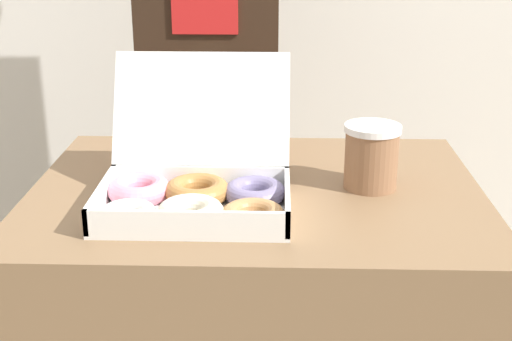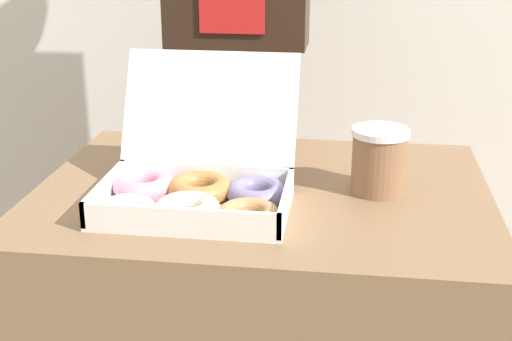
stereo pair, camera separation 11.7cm
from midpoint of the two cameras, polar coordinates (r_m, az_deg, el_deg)
The scene contains 3 objects.
donut_box at distance 1.20m, azimuth -2.00°, elevation -1.42°, with size 0.35×0.33×0.23m.
coffee_cup at distance 1.28m, azimuth 12.41°, elevation 0.76°, with size 0.10×0.10×0.12m.
person_customer at distance 1.80m, azimuth 0.42°, elevation 11.07°, with size 0.35×0.20×1.63m.
Camera 2 is at (0.15, -1.19, 1.19)m, focal length 50.00 mm.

